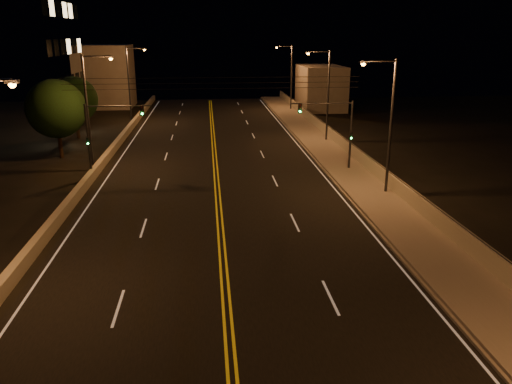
{
  "coord_description": "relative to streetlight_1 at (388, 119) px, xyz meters",
  "views": [
    {
      "loc": [
        -0.58,
        -8.26,
        10.88
      ],
      "look_at": [
        2.0,
        18.0,
        2.5
      ],
      "focal_mm": 35.0,
      "sensor_mm": 36.0,
      "label": 1
    }
  ],
  "objects": [
    {
      "name": "streetlight_2",
      "position": [
        0.0,
        18.15,
        0.0
      ],
      "size": [
        2.55,
        0.28,
        9.35
      ],
      "color": "#2D2D33",
      "rests_on": "ground"
    },
    {
      "name": "overhead_wires",
      "position": [
        -11.53,
        5.3,
        2.01
      ],
      "size": [
        22.0,
        0.03,
        0.83
      ],
      "color": "black"
    },
    {
      "name": "streetlight_1",
      "position": [
        0.0,
        0.0,
        0.0
      ],
      "size": [
        2.55,
        0.28,
        9.35
      ],
      "color": "#2D2D33",
      "rests_on": "ground"
    },
    {
      "name": "lane_markings",
      "position": [
        -11.53,
        -4.28,
        -5.37
      ],
      "size": [
        17.32,
        116.0,
        0.0
      ],
      "color": "silver",
      "rests_on": "road"
    },
    {
      "name": "streetlight_5",
      "position": [
        -21.45,
        9.0,
        0.0
      ],
      "size": [
        2.55,
        0.28,
        9.35
      ],
      "color": "#2D2D33",
      "rests_on": "ground"
    },
    {
      "name": "traffic_signal_left",
      "position": [
        -20.3,
        6.6,
        -1.68
      ],
      "size": [
        5.11,
        0.31,
        5.83
      ],
      "color": "#2D2D33",
      "rests_on": "ground"
    },
    {
      "name": "distant_building_right",
      "position": [
        4.97,
        42.2,
        -2.2
      ],
      "size": [
        6.0,
        10.0,
        6.37
      ],
      "primitive_type": "cube",
      "color": "gray",
      "rests_on": "ground"
    },
    {
      "name": "parapet_wall",
      "position": [
        0.92,
        -4.2,
        -4.59
      ],
      "size": [
        0.3,
        120.0,
        1.0
      ],
      "primitive_type": "cube",
      "color": "#A49D89",
      "rests_on": "sidewalk"
    },
    {
      "name": "tree_0",
      "position": [
        -25.56,
        13.82,
        -0.91
      ],
      "size": [
        5.25,
        5.25,
        7.11
      ],
      "color": "black",
      "rests_on": "ground"
    },
    {
      "name": "curb",
      "position": [
        -2.6,
        -4.2,
        -5.31
      ],
      "size": [
        0.14,
        120.0,
        0.15
      ],
      "primitive_type": "cube",
      "color": "gray",
      "rests_on": "ground"
    },
    {
      "name": "jersey_barrier",
      "position": [
        -21.19,
        -4.2,
        -5.01
      ],
      "size": [
        0.45,
        120.0,
        0.75
      ],
      "primitive_type": "cube",
      "color": "#A49D89",
      "rests_on": "ground"
    },
    {
      "name": "traffic_signal_right",
      "position": [
        -1.56,
        6.6,
        -1.68
      ],
      "size": [
        5.11,
        0.31,
        5.83
      ],
      "color": "#2D2D33",
      "rests_on": "ground"
    },
    {
      "name": "road",
      "position": [
        -11.53,
        -4.2,
        -5.38
      ],
      "size": [
        18.0,
        120.0,
        0.02
      ],
      "primitive_type": "cube",
      "color": "black",
      "rests_on": "ground"
    },
    {
      "name": "tree_1",
      "position": [
        -26.18,
        22.93,
        -1.22
      ],
      "size": [
        4.88,
        4.88,
        6.61
      ],
      "color": "black",
      "rests_on": "ground"
    },
    {
      "name": "streetlight_6",
      "position": [
        -21.45,
        32.13,
        0.0
      ],
      "size": [
        2.55,
        0.28,
        9.35
      ],
      "color": "#2D2D33",
      "rests_on": "ground"
    },
    {
      "name": "sidewalk",
      "position": [
        -0.73,
        -4.2,
        -5.24
      ],
      "size": [
        3.6,
        120.0,
        0.3
      ],
      "primitive_type": "cube",
      "color": "gray",
      "rests_on": "ground"
    },
    {
      "name": "distant_building_left",
      "position": [
        -27.53,
        47.75,
        -0.74
      ],
      "size": [
        8.0,
        8.0,
        9.3
      ],
      "primitive_type": "cube",
      "color": "gray",
      "rests_on": "ground"
    },
    {
      "name": "streetlight_3",
      "position": [
        0.0,
        40.87,
        0.0
      ],
      "size": [
        2.55,
        0.28,
        9.35
      ],
      "color": "#2D2D33",
      "rests_on": "ground"
    },
    {
      "name": "parapet_rail",
      "position": [
        0.92,
        -4.2,
        -4.06
      ],
      "size": [
        0.06,
        120.0,
        0.06
      ],
      "primitive_type": "cylinder",
      "rotation": [
        1.57,
        0.0,
        0.0
      ],
      "color": "black",
      "rests_on": "parapet_wall"
    }
  ]
}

